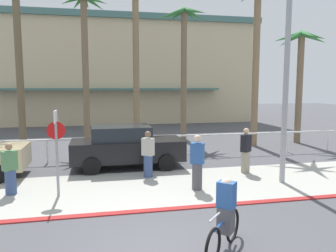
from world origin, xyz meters
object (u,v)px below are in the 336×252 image
palm_tree_6 (256,29)px  pedestrian_2 (197,164)px  pedestrian_3 (10,171)px  palm_tree_3 (84,31)px  stop_sign_bike_lane (56,141)px  palm_tree_2 (16,10)px  palm_tree_5 (183,39)px  pedestrian_0 (148,156)px  streetlight_curb (291,54)px  pedestrian_1 (246,152)px  palm_tree_4 (136,22)px  car_black_2 (126,146)px  cyclist_blue_0 (225,216)px  palm_tree_7 (300,59)px

palm_tree_6 → pedestrian_2: palm_tree_6 is taller
pedestrian_3 → palm_tree_3: bearing=77.2°
stop_sign_bike_lane → palm_tree_2: (-2.66, 8.41, 5.37)m
palm_tree_5 → palm_tree_6: bearing=-42.9°
palm_tree_3 → pedestrian_0: 9.90m
palm_tree_2 → pedestrian_3: (1.24, -7.93, -6.32)m
pedestrian_0 → pedestrian_2: size_ratio=0.95×
stop_sign_bike_lane → streetlight_curb: bearing=-2.4°
pedestrian_1 → palm_tree_6: bearing=61.1°
palm_tree_3 → palm_tree_6: bearing=-17.0°
pedestrian_3 → palm_tree_6: bearing=29.6°
streetlight_curb → palm_tree_4: size_ratio=0.80×
streetlight_curb → car_black_2: bearing=145.3°
pedestrian_2 → pedestrian_3: bearing=172.7°
stop_sign_bike_lane → cyclist_blue_0: 5.54m
car_black_2 → palm_tree_6: bearing=26.2°
palm_tree_5 → cyclist_blue_0: size_ratio=5.27×
cyclist_blue_0 → pedestrian_1: 6.21m
palm_tree_5 → palm_tree_4: bearing=-171.1°
stop_sign_bike_lane → streetlight_curb: size_ratio=0.34×
stop_sign_bike_lane → pedestrian_0: 3.42m
palm_tree_7 → stop_sign_bike_lane: bearing=-150.4°
car_black_2 → pedestrian_1: pedestrian_1 is taller
stop_sign_bike_lane → palm_tree_7: palm_tree_7 is taller
stop_sign_bike_lane → pedestrian_1: 6.79m
pedestrian_1 → pedestrian_3: size_ratio=1.08×
palm_tree_2 → car_black_2: size_ratio=2.22×
pedestrian_3 → palm_tree_5: bearing=49.9°
palm_tree_7 → pedestrian_2: bearing=-138.5°
palm_tree_5 → pedestrian_1: (0.26, -8.33, -5.22)m
palm_tree_6 → pedestrian_2: bearing=-127.5°
streetlight_curb → palm_tree_5: size_ratio=0.95×
cyclist_blue_0 → pedestrian_3: bearing=137.7°
pedestrian_0 → pedestrian_3: bearing=-166.4°
car_black_2 → palm_tree_5: bearing=58.3°
palm_tree_3 → car_black_2: palm_tree_3 is taller
car_black_2 → pedestrian_1: 4.66m
streetlight_curb → pedestrian_0: size_ratio=4.47×
palm_tree_2 → palm_tree_6: size_ratio=1.14×
palm_tree_3 → cyclist_blue_0: 14.92m
streetlight_curb → palm_tree_5: 10.19m
pedestrian_0 → cyclist_blue_0: bearing=-83.0°
palm_tree_7 → pedestrian_3: size_ratio=4.01×
pedestrian_1 → pedestrian_2: (-2.39, -1.60, 0.03)m
streetlight_curb → palm_tree_4: 10.60m
streetlight_curb → palm_tree_4: bearing=111.9°
pedestrian_2 → palm_tree_4: bearing=94.7°
streetlight_curb → cyclist_blue_0: size_ratio=5.00×
palm_tree_5 → pedestrian_2: size_ratio=4.49×
palm_tree_2 → palm_tree_7: 15.33m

